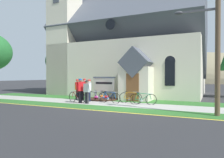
{
  "coord_description": "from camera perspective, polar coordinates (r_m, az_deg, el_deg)",
  "views": [
    {
      "loc": [
        5.05,
        -11.62,
        1.9
      ],
      "look_at": [
        -1.72,
        2.72,
        1.67
      ],
      "focal_mm": 34.06,
      "sensor_mm": 36.0,
      "label": 1
    }
  ],
  "objects": [
    {
      "name": "cyclist_in_green_jersey",
      "position": [
        16.6,
        -7.43,
        -2.28
      ],
      "size": [
        0.61,
        0.44,
        1.71
      ],
      "color": "black",
      "rests_on": "ground"
    },
    {
      "name": "distant_hill",
      "position": [
        74.61,
        16.02,
        -0.67
      ],
      "size": [
        75.71,
        41.06,
        19.29
      ],
      "primitive_type": "ellipsoid",
      "color": "#847A5B",
      "rests_on": "ground"
    },
    {
      "name": "bicycle_blue",
      "position": [
        15.82,
        -3.78,
        -4.67
      ],
      "size": [
        1.79,
        0.08,
        0.83
      ],
      "color": "black",
      "rests_on": "ground"
    },
    {
      "name": "ground",
      "position": [
        16.53,
        7.36,
        -5.79
      ],
      "size": [
        140.0,
        140.0,
        0.0
      ],
      "primitive_type": "plane",
      "color": "#2B2B2D"
    },
    {
      "name": "utility_pole",
      "position": [
        11.52,
        25.97,
        12.08
      ],
      "size": [
        3.12,
        0.28,
        7.51
      ],
      "color": "brown",
      "rests_on": "ground"
    },
    {
      "name": "cyclist_in_white_jersey",
      "position": [
        16.92,
        -9.27,
        -2.36
      ],
      "size": [
        0.55,
        0.45,
        1.65
      ],
      "color": "black",
      "rests_on": "ground"
    },
    {
      "name": "sidewalk_slab",
      "position": [
        15.49,
        -6.2,
        -6.22
      ],
      "size": [
        32.0,
        2.32,
        0.01
      ],
      "primitive_type": "cube",
      "color": "#A8A59E",
      "rests_on": "ground"
    },
    {
      "name": "bicycle_orange",
      "position": [
        14.25,
        8.28,
        -5.33
      ],
      "size": [
        1.73,
        0.53,
        0.83
      ],
      "color": "black",
      "rests_on": "ground"
    },
    {
      "name": "church_building",
      "position": [
        23.36,
        4.19,
        8.27
      ],
      "size": [
        15.04,
        12.23,
        13.55
      ],
      "color": "beige",
      "rests_on": "ground"
    },
    {
      "name": "flower_bed",
      "position": [
        17.11,
        -2.68,
        -5.32
      ],
      "size": [
        2.54,
        2.54,
        0.34
      ],
      "color": "#382319",
      "rests_on": "ground"
    },
    {
      "name": "bicycle_green",
      "position": [
        15.01,
        -0.8,
        -4.99
      ],
      "size": [
        1.79,
        0.19,
        0.84
      ],
      "color": "black",
      "rests_on": "ground"
    },
    {
      "name": "bicycle_black",
      "position": [
        14.85,
        4.94,
        -5.03
      ],
      "size": [
        1.75,
        0.24,
        0.83
      ],
      "color": "black",
      "rests_on": "ground"
    },
    {
      "name": "church_sign",
      "position": [
        17.32,
        -2.15,
        -1.49
      ],
      "size": [
        2.06,
        0.25,
        1.84
      ],
      "color": "slate",
      "rests_on": "ground"
    },
    {
      "name": "bicycle_silver",
      "position": [
        15.52,
        -9.37,
        -4.8
      ],
      "size": [
        1.72,
        0.5,
        0.82
      ],
      "color": "black",
      "rests_on": "ground"
    },
    {
      "name": "cyclist_in_orange_jersey",
      "position": [
        15.0,
        -8.51,
        -2.56
      ],
      "size": [
        0.35,
        0.69,
        1.72
      ],
      "color": "black",
      "rests_on": "ground"
    },
    {
      "name": "cyclist_in_red_jersey",
      "position": [
        15.94,
        -6.14,
        -2.57
      ],
      "size": [
        0.47,
        0.64,
        1.65
      ],
      "color": "#191E38",
      "rests_on": "ground"
    },
    {
      "name": "curb_paint_stripe",
      "position": [
        13.11,
        -12.94,
        -7.53
      ],
      "size": [
        28.0,
        0.16,
        0.01
      ],
      "primitive_type": "cube",
      "color": "yellow",
      "rests_on": "ground"
    },
    {
      "name": "church_lawn",
      "position": [
        17.53,
        -2.15,
        -5.39
      ],
      "size": [
        24.0,
        2.41,
        0.01
      ],
      "primitive_type": "cube",
      "color": "#2D6628",
      "rests_on": "ground"
    },
    {
      "name": "yard_deciduous_tree",
      "position": [
        24.97,
        -13.38,
        4.66
      ],
      "size": [
        3.6,
        3.6,
        5.04
      ],
      "color": "#4C3823",
      "rests_on": "ground"
    },
    {
      "name": "cyclist_in_blue_jersey",
      "position": [
        14.64,
        -6.81,
        -2.99
      ],
      "size": [
        0.61,
        0.35,
        1.6
      ],
      "color": "#2D2D33",
      "rests_on": "ground"
    },
    {
      "name": "grass_verge",
      "position": [
        13.86,
        -10.48,
        -7.06
      ],
      "size": [
        32.0,
        1.61,
        0.01
      ],
      "primitive_type": "cube",
      "color": "#2D6628",
      "rests_on": "ground"
    }
  ]
}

